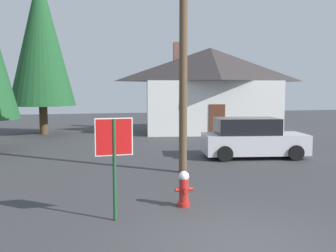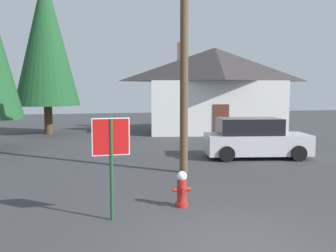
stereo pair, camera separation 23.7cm
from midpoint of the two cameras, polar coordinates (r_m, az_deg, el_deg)
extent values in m
cube|color=#38383A|center=(7.43, 10.68, -17.85)|extent=(80.00, 80.00, 0.10)
cylinder|color=#1E4C28|center=(8.31, -9.03, -6.72)|extent=(0.08, 0.08, 2.26)
cube|color=white|center=(8.19, -9.11, -1.66)|extent=(0.83, 0.06, 0.83)
cube|color=red|center=(8.19, -9.11, -1.66)|extent=(0.78, 0.07, 0.78)
cylinder|color=#AD231E|center=(9.45, 1.71, -11.90)|extent=(0.32, 0.32, 0.11)
cylinder|color=#AD231E|center=(9.35, 1.72, -9.87)|extent=(0.24, 0.24, 0.59)
sphere|color=white|center=(9.26, 1.72, -7.70)|extent=(0.26, 0.26, 0.26)
cylinder|color=#AD231E|center=(9.30, 0.69, -9.77)|extent=(0.11, 0.10, 0.10)
cylinder|color=#AD231E|center=(9.39, 2.73, -9.63)|extent=(0.11, 0.10, 0.10)
cylinder|color=#AD231E|center=(9.19, 2.01, -9.97)|extent=(0.12, 0.11, 0.12)
cylinder|color=brown|center=(12.89, 1.83, 11.09)|extent=(0.28, 0.28, 8.26)
cube|color=silver|center=(25.63, 6.17, 2.96)|extent=(9.34, 6.50, 3.46)
pyramid|color=#332D2D|center=(25.66, 6.24, 9.35)|extent=(10.09, 7.02, 2.25)
cube|color=brown|center=(26.32, 1.22, 10.51)|extent=(0.70, 0.70, 2.03)
cube|color=#592D1E|center=(23.18, 7.23, 0.86)|extent=(0.99, 0.24, 2.00)
cube|color=silver|center=(16.32, 12.70, -2.65)|extent=(4.57, 2.44, 0.84)
cube|color=black|center=(16.13, 11.58, 0.00)|extent=(2.82, 1.94, 0.68)
cylinder|color=black|center=(17.65, 16.45, -3.03)|extent=(0.67, 0.33, 0.64)
cylinder|color=black|center=(16.06, 18.63, -3.93)|extent=(0.67, 0.33, 0.64)
cylinder|color=black|center=(16.83, 7.01, -3.25)|extent=(0.67, 0.33, 0.64)
cylinder|color=black|center=(15.16, 8.29, -4.24)|extent=(0.67, 0.33, 0.64)
cylinder|color=#4C3823|center=(25.53, -18.81, 0.89)|extent=(0.52, 0.52, 1.87)
cone|color=#1E5128|center=(25.66, -19.18, 12.53)|extent=(4.16, 4.16, 8.52)
camera|label=1|loc=(0.12, -90.59, -0.06)|focal=39.72mm
camera|label=2|loc=(0.12, 89.41, 0.06)|focal=39.72mm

